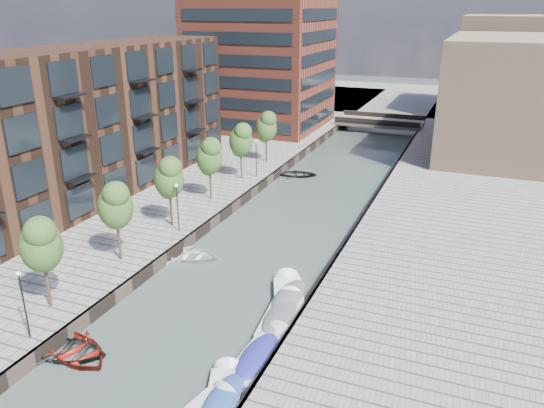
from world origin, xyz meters
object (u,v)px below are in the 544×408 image
Objects in this scene: tree_4 at (209,155)px; tree_6 at (266,126)px; tree_3 at (169,176)px; tree_2 at (115,204)px; motorboat_3 at (224,394)px; motorboat_0 at (262,354)px; tree_5 at (241,139)px; car at (454,135)px; sloop_4 at (299,176)px; motorboat_4 at (282,314)px; sloop_2 at (77,356)px; tree_1 at (41,243)px; motorboat_1 at (288,295)px; sloop_3 at (190,258)px; bridge at (380,122)px; sloop_1 at (68,355)px.

tree_4 is 14.00m from tree_6.
tree_3 is 1.00× the size of tree_6.
tree_2 is 1.19× the size of motorboat_3.
tree_5 is at bearing 117.05° from motorboat_0.
tree_2 is 21.00m from tree_5.
tree_4 is 1.37× the size of car.
tree_5 and tree_6 have the same top height.
motorboat_4 reaches higher than sloop_4.
tree_6 is (0.00, 7.00, 0.00)m from tree_5.
tree_6 is 39.89m from motorboat_3.
motorboat_0 is at bearing -50.19° from sloop_2.
tree_1 is 1.00× the size of tree_2.
car reaches higher than sloop_2.
sloop_4 is 27.39m from motorboat_1.
tree_3 is 7.19m from sloop_3.
tree_5 is (-8.50, -33.00, 3.92)m from bridge.
tree_6 is at bearing 90.00° from tree_1.
tree_6 is at bearing -131.01° from car.
motorboat_1 is at bearing 91.80° from motorboat_3.
tree_4 is at bearing -2.01° from sloop_1.
motorboat_0 is at bearing -140.99° from sloop_3.
tree_5 is at bearing 130.15° from sloop_4.
motorboat_4 is at bearing -65.84° from tree_6.
tree_2 reaches higher than bridge.
car is at bearing -26.43° from sloop_1.
tree_4 is 1.20× the size of sloop_2.
bridge is at bearing 94.16° from motorboat_3.
motorboat_3 is (13.11, -2.32, -5.12)m from tree_1.
motorboat_3 is (9.56, -13.01, 0.19)m from sloop_3.
bridge is 34.30m from tree_5.
tree_1 is 7.00m from tree_2.
sloop_2 is 0.85× the size of motorboat_1.
bridge is 63.54m from sloop_2.
motorboat_0 reaches higher than sloop_1.
tree_1 is at bearing -174.32° from motorboat_0.
motorboat_3 is 57.25m from car.
car is (19.95, 33.50, -3.57)m from tree_4.
tree_4 reaches higher than motorboat_0.
tree_2 is 14.22m from motorboat_4.
sloop_1 is at bearing 125.59° from sloop_2.
tree_1 is at bearing -90.00° from tree_3.
bridge is 2.60× the size of motorboat_3.
tree_6 is at bearing 115.27° from motorboat_1.
car is (16.07, 56.85, 1.74)m from sloop_2.
tree_6 is 1.08× the size of motorboat_0.
tree_6 is (0.00, 14.00, 0.00)m from tree_4.
bridge is at bearing 82.07° from tree_1.
tree_1 is 1.19× the size of motorboat_3.
tree_2 is 13.79m from motorboat_1.
motorboat_0 is (13.60, -19.65, -5.09)m from tree_4.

